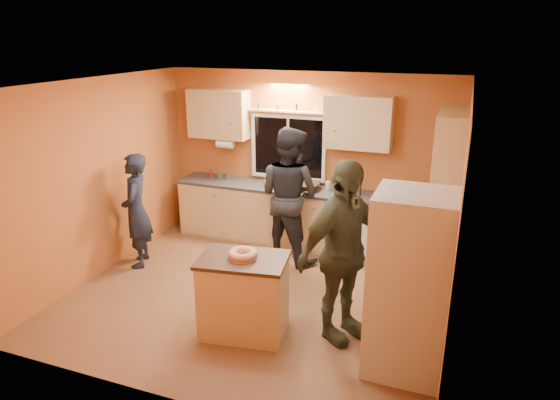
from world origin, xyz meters
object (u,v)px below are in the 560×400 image
at_px(person_center, 289,195).
at_px(island, 244,295).
at_px(person_left, 136,211).
at_px(refrigerator, 409,285).
at_px(person_right, 342,252).

bearing_deg(person_center, island, 112.86).
distance_m(island, person_left, 2.36).
relative_size(refrigerator, person_left, 1.12).
bearing_deg(island, person_center, 86.26).
relative_size(person_left, person_center, 0.83).
bearing_deg(refrigerator, person_center, 133.97).
height_order(island, person_center, person_center).
relative_size(island, person_left, 0.63).
bearing_deg(island, person_left, 144.50).
distance_m(refrigerator, person_right, 0.79).
relative_size(island, person_center, 0.52).
bearing_deg(person_right, island, 138.12).
height_order(island, person_left, person_left).
bearing_deg(person_right, person_center, 65.99).
height_order(refrigerator, person_right, person_right).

